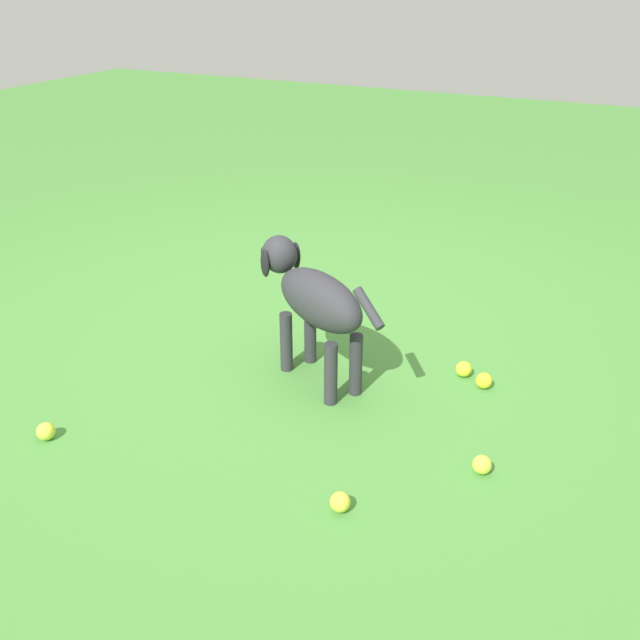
{
  "coord_description": "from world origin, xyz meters",
  "views": [
    {
      "loc": [
        -2.48,
        -1.3,
        1.55
      ],
      "look_at": [
        -0.22,
        -0.19,
        0.28
      ],
      "focal_mm": 40.09,
      "sensor_mm": 36.0,
      "label": 1
    }
  ],
  "objects_px": {
    "tennis_ball_2": "(482,465)",
    "tennis_ball_4": "(46,431)",
    "tennis_ball_1": "(340,502)",
    "tennis_ball_3": "(464,369)",
    "tennis_ball_0": "(484,381)",
    "dog": "(313,298)"
  },
  "relations": [
    {
      "from": "tennis_ball_2",
      "to": "tennis_ball_4",
      "type": "relative_size",
      "value": 1.0
    },
    {
      "from": "tennis_ball_1",
      "to": "tennis_ball_3",
      "type": "distance_m",
      "value": 0.98
    },
    {
      "from": "tennis_ball_4",
      "to": "tennis_ball_0",
      "type": "bearing_deg",
      "value": -51.98
    },
    {
      "from": "tennis_ball_2",
      "to": "tennis_ball_3",
      "type": "distance_m",
      "value": 0.63
    },
    {
      "from": "tennis_ball_2",
      "to": "tennis_ball_3",
      "type": "relative_size",
      "value": 1.0
    },
    {
      "from": "tennis_ball_3",
      "to": "tennis_ball_4",
      "type": "bearing_deg",
      "value": 131.61
    },
    {
      "from": "tennis_ball_1",
      "to": "tennis_ball_3",
      "type": "height_order",
      "value": "same"
    },
    {
      "from": "tennis_ball_0",
      "to": "tennis_ball_1",
      "type": "xyz_separation_m",
      "value": [
        -0.91,
        0.22,
        0.0
      ]
    },
    {
      "from": "dog",
      "to": "tennis_ball_1",
      "type": "distance_m",
      "value": 0.89
    },
    {
      "from": "tennis_ball_2",
      "to": "tennis_ball_1",
      "type": "bearing_deg",
      "value": 137.18
    },
    {
      "from": "tennis_ball_0",
      "to": "tennis_ball_1",
      "type": "bearing_deg",
      "value": 166.49
    },
    {
      "from": "tennis_ball_0",
      "to": "tennis_ball_3",
      "type": "relative_size",
      "value": 1.0
    },
    {
      "from": "dog",
      "to": "tennis_ball_2",
      "type": "height_order",
      "value": "dog"
    },
    {
      "from": "dog",
      "to": "tennis_ball_4",
      "type": "height_order",
      "value": "dog"
    },
    {
      "from": "tennis_ball_1",
      "to": "tennis_ball_2",
      "type": "bearing_deg",
      "value": -42.82
    },
    {
      "from": "dog",
      "to": "tennis_ball_3",
      "type": "bearing_deg",
      "value": -125.35
    },
    {
      "from": "tennis_ball_0",
      "to": "tennis_ball_4",
      "type": "relative_size",
      "value": 1.0
    },
    {
      "from": "dog",
      "to": "tennis_ball_1",
      "type": "height_order",
      "value": "dog"
    },
    {
      "from": "tennis_ball_3",
      "to": "tennis_ball_4",
      "type": "relative_size",
      "value": 1.0
    },
    {
      "from": "dog",
      "to": "tennis_ball_2",
      "type": "bearing_deg",
      "value": -173.0
    },
    {
      "from": "tennis_ball_1",
      "to": "tennis_ball_3",
      "type": "bearing_deg",
      "value": -7.11
    },
    {
      "from": "tennis_ball_1",
      "to": "tennis_ball_2",
      "type": "distance_m",
      "value": 0.52
    }
  ]
}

